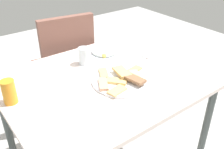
{
  "coord_description": "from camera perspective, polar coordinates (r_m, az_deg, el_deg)",
  "views": [
    {
      "loc": [
        -0.72,
        -1.02,
        1.47
      ],
      "look_at": [
        0.02,
        -0.03,
        0.76
      ],
      "focal_mm": 41.28,
      "sensor_mm": 36.0,
      "label": 1
    }
  ],
  "objects": [
    {
      "name": "pide_platter",
      "position": [
        1.41,
        2.29,
        -1.07
      ],
      "size": [
        0.35,
        0.35,
        0.04
      ],
      "color": "white",
      "rests_on": "dining_table"
    },
    {
      "name": "drinking_glass",
      "position": [
        1.59,
        -6.26,
        4.12
      ],
      "size": [
        0.07,
        0.07,
        0.11
      ],
      "primitive_type": "cylinder",
      "color": "silver",
      "rests_on": "dining_table"
    },
    {
      "name": "dining_chair",
      "position": [
        2.07,
        -10.33,
        2.71
      ],
      "size": [
        0.48,
        0.48,
        0.94
      ],
      "color": "brown",
      "rests_on": "ground_plane"
    },
    {
      "name": "dining_table",
      "position": [
        1.49,
        -1.54,
        -3.39
      ],
      "size": [
        1.11,
        0.89,
        0.73
      ],
      "color": "silver",
      "rests_on": "ground_plane"
    },
    {
      "name": "paper_napkin",
      "position": [
        1.74,
        9.27,
        4.4
      ],
      "size": [
        0.17,
        0.17,
        0.0
      ],
      "primitive_type": "cube",
      "rotation": [
        0.0,
        0.0,
        0.16
      ],
      "color": "white",
      "rests_on": "dining_table"
    },
    {
      "name": "spoon",
      "position": [
        1.74,
        8.86,
        4.72
      ],
      "size": [
        0.18,
        0.02,
        0.0
      ],
      "primitive_type": "cube",
      "rotation": [
        0.0,
        0.0,
        -0.01
      ],
      "color": "silver",
      "rests_on": "paper_napkin"
    },
    {
      "name": "soda_can",
      "position": [
        1.31,
        -21.84,
        -3.59
      ],
      "size": [
        0.09,
        0.09,
        0.12
      ],
      "primitive_type": "cylinder",
      "rotation": [
        0.0,
        0.0,
        0.7
      ],
      "color": "orange",
      "rests_on": "dining_table"
    },
    {
      "name": "fork",
      "position": [
        1.72,
        9.7,
        4.31
      ],
      "size": [
        0.17,
        0.02,
        0.0
      ],
      "primitive_type": "cube",
      "rotation": [
        0.0,
        0.0,
        -0.04
      ],
      "color": "silver",
      "rests_on": "paper_napkin"
    },
    {
      "name": "salad_plate_greens",
      "position": [
        1.72,
        -1.69,
        5.13
      ],
      "size": [
        0.25,
        0.25,
        0.04
      ],
      "color": "white",
      "rests_on": "dining_table"
    }
  ]
}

